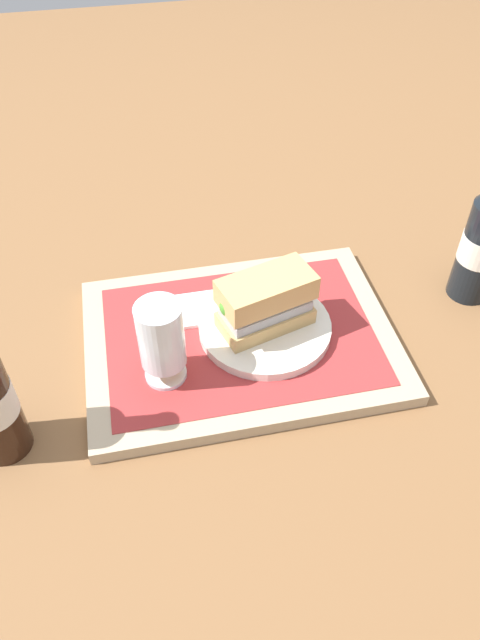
{
  "coord_description": "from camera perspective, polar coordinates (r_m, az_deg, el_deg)",
  "views": [
    {
      "loc": [
        0.12,
        0.59,
        0.65
      ],
      "look_at": [
        0.0,
        0.0,
        0.05
      ],
      "focal_mm": 34.03,
      "sensor_mm": 36.0,
      "label": 1
    }
  ],
  "objects": [
    {
      "name": "ground_plane",
      "position": [
        0.88,
        0.0,
        -2.29
      ],
      "size": [
        3.0,
        3.0,
        0.0
      ],
      "primitive_type": "plane",
      "color": "brown"
    },
    {
      "name": "tray",
      "position": [
        0.88,
        0.0,
        -1.84
      ],
      "size": [
        0.44,
        0.32,
        0.02
      ],
      "primitive_type": "cube",
      "color": "tan",
      "rests_on": "ground_plane"
    },
    {
      "name": "placemat",
      "position": [
        0.87,
        0.0,
        -1.37
      ],
      "size": [
        0.38,
        0.27,
        0.0
      ],
      "primitive_type": "cube",
      "color": "#9E2D2D",
      "rests_on": "tray"
    },
    {
      "name": "plate",
      "position": [
        0.87,
        2.28,
        -0.45
      ],
      "size": [
        0.19,
        0.19,
        0.01
      ],
      "primitive_type": "cylinder",
      "color": "silver",
      "rests_on": "placemat"
    },
    {
      "name": "sandwich",
      "position": [
        0.84,
        2.18,
        1.88
      ],
      "size": [
        0.14,
        0.1,
        0.08
      ],
      "rotation": [
        0.0,
        0.0,
        0.28
      ],
      "color": "tan",
      "rests_on": "plate"
    },
    {
      "name": "beer_glass",
      "position": [
        0.77,
        -7.4,
        -1.84
      ],
      "size": [
        0.06,
        0.06,
        0.12
      ],
      "color": "silver",
      "rests_on": "placemat"
    },
    {
      "name": "napkin_folded",
      "position": [
        0.9,
        -4.69,
        0.91
      ],
      "size": [
        0.09,
        0.07,
        0.01
      ],
      "primitive_type": "cube",
      "color": "white",
      "rests_on": "placemat"
    }
  ]
}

